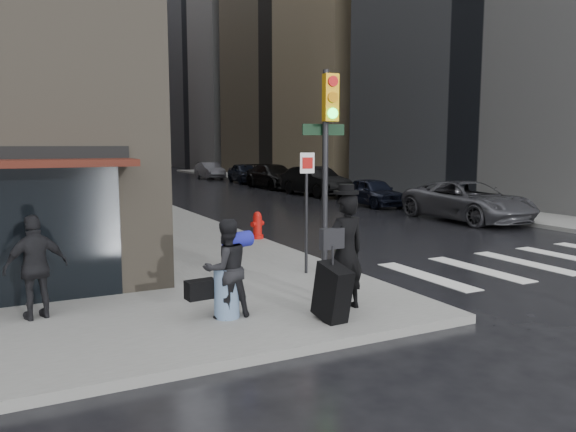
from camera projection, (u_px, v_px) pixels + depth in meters
name	position (u px, v px, depth m)	size (l,w,h in m)	color
ground	(312.00, 308.00, 10.22)	(140.00, 140.00, 0.00)	black
sidewalk_left	(96.00, 192.00, 34.12)	(4.00, 50.00, 0.15)	slate
sidewalk_right	(293.00, 185.00, 40.15)	(3.00, 50.00, 0.15)	slate
crosswalk	(547.00, 260.00, 14.45)	(8.50, 3.00, 0.01)	silver
bldg_right_far	(269.00, 69.00, 71.60)	(22.00, 20.00, 25.00)	slate
bldg_distant	(83.00, 52.00, 79.94)	(40.00, 12.00, 32.00)	slate
man_overcoat	(343.00, 258.00, 9.42)	(1.13, 1.17, 2.19)	black
man_jeans	(226.00, 268.00, 9.08)	(1.18, 0.69, 1.63)	black
man_greycoat	(36.00, 267.00, 9.02)	(1.07, 0.64, 1.70)	black
traffic_light	(326.00, 143.00, 12.02)	(1.09, 0.53, 4.39)	black
fire_hydrant	(257.00, 226.00, 16.79)	(0.47, 0.36, 0.82)	#B3100B
parked_car_0	(468.00, 201.00, 21.74)	(2.55, 5.53, 1.54)	#424247
parked_car_1	(373.00, 192.00, 26.95)	(1.59, 3.96, 1.35)	black
parked_car_2	(315.00, 181.00, 32.30)	(1.77, 5.07, 1.67)	black
parked_car_3	(274.00, 176.00, 37.69)	(2.26, 5.56, 1.61)	black
parked_car_4	(245.00, 173.00, 43.14)	(1.79, 4.46, 1.52)	black
parked_car_5	(210.00, 171.00, 48.11)	(1.49, 4.29, 1.41)	#48484D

